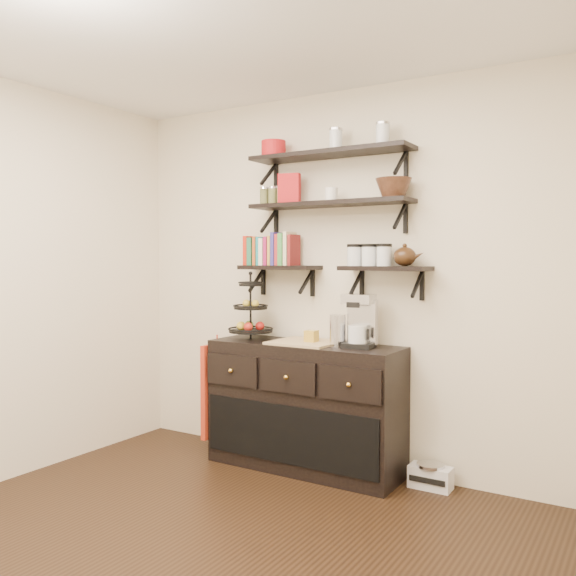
# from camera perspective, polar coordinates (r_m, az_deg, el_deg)

# --- Properties ---
(floor) EXTENTS (3.50, 3.50, 0.00)m
(floor) POSITION_cam_1_polar(r_m,az_deg,el_deg) (3.33, -10.52, -24.01)
(floor) COLOR black
(floor) RESTS_ON ground
(ceiling) EXTENTS (3.50, 3.50, 0.02)m
(ceiling) POSITION_cam_1_polar(r_m,az_deg,el_deg) (3.21, -10.98, 24.67)
(ceiling) COLOR white
(ceiling) RESTS_ON back_wall
(back_wall) EXTENTS (3.50, 0.02, 2.70)m
(back_wall) POSITION_cam_1_polar(r_m,az_deg,el_deg) (4.43, 4.66, 0.81)
(back_wall) COLOR beige
(back_wall) RESTS_ON ground
(right_wall) EXTENTS (0.02, 3.50, 2.70)m
(right_wall) POSITION_cam_1_polar(r_m,az_deg,el_deg) (2.22, 24.91, -1.33)
(right_wall) COLOR beige
(right_wall) RESTS_ON ground
(shelf_top) EXTENTS (1.20, 0.27, 0.23)m
(shelf_top) POSITION_cam_1_polar(r_m,az_deg,el_deg) (4.38, 3.91, 12.38)
(shelf_top) COLOR black
(shelf_top) RESTS_ON back_wall
(shelf_mid) EXTENTS (1.20, 0.27, 0.23)m
(shelf_mid) POSITION_cam_1_polar(r_m,az_deg,el_deg) (4.33, 3.90, 7.81)
(shelf_mid) COLOR black
(shelf_mid) RESTS_ON back_wall
(shelf_low_left) EXTENTS (0.60, 0.25, 0.23)m
(shelf_low_left) POSITION_cam_1_polar(r_m,az_deg,el_deg) (4.54, -0.75, 1.85)
(shelf_low_left) COLOR black
(shelf_low_left) RESTS_ON back_wall
(shelf_low_right) EXTENTS (0.60, 0.25, 0.23)m
(shelf_low_right) POSITION_cam_1_polar(r_m,az_deg,el_deg) (4.15, 9.11, 1.73)
(shelf_low_right) COLOR black
(shelf_low_right) RESTS_ON back_wall
(cookbooks) EXTENTS (0.43, 0.15, 0.26)m
(cookbooks) POSITION_cam_1_polar(r_m,az_deg,el_deg) (4.56, -1.32, 3.58)
(cookbooks) COLOR red
(cookbooks) RESTS_ON shelf_low_left
(glass_canisters) EXTENTS (0.32, 0.10, 0.13)m
(glass_canisters) POSITION_cam_1_polar(r_m,az_deg,el_deg) (4.19, 7.59, 2.94)
(glass_canisters) COLOR silver
(glass_canisters) RESTS_ON shelf_low_right
(sideboard) EXTENTS (1.40, 0.50, 0.92)m
(sideboard) POSITION_cam_1_polar(r_m,az_deg,el_deg) (4.42, 1.60, -10.96)
(sideboard) COLOR black
(sideboard) RESTS_ON floor
(fruit_stand) EXTENTS (0.33, 0.33, 0.48)m
(fruit_stand) POSITION_cam_1_polar(r_m,az_deg,el_deg) (4.56, -3.47, -2.70)
(fruit_stand) COLOR black
(fruit_stand) RESTS_ON sideboard
(candle) EXTENTS (0.08, 0.08, 0.08)m
(candle) POSITION_cam_1_polar(r_m,az_deg,el_deg) (4.30, 2.21, -4.51)
(candle) COLOR #B08928
(candle) RESTS_ON sideboard
(coffee_maker) EXTENTS (0.22, 0.21, 0.36)m
(coffee_maker) POSITION_cam_1_polar(r_m,az_deg,el_deg) (4.14, 6.78, -3.18)
(coffee_maker) COLOR black
(coffee_maker) RESTS_ON sideboard
(thermal_carafe) EXTENTS (0.11, 0.11, 0.22)m
(thermal_carafe) POSITION_cam_1_polar(r_m,az_deg,el_deg) (4.17, 4.67, -3.99)
(thermal_carafe) COLOR silver
(thermal_carafe) RESTS_ON sideboard
(apron) EXTENTS (0.04, 0.30, 0.70)m
(apron) POSITION_cam_1_polar(r_m,az_deg,el_deg) (4.72, -6.82, -9.44)
(apron) COLOR #AB2C12
(apron) RESTS_ON sideboard
(radio) EXTENTS (0.27, 0.18, 0.16)m
(radio) POSITION_cam_1_polar(r_m,az_deg,el_deg) (4.26, 13.19, -16.76)
(radio) COLOR silver
(radio) RESTS_ON floor
(recipe_box) EXTENTS (0.17, 0.10, 0.22)m
(recipe_box) POSITION_cam_1_polar(r_m,az_deg,el_deg) (4.50, 0.12, 9.26)
(recipe_box) COLOR #AD1317
(recipe_box) RESTS_ON shelf_mid
(walnut_bowl) EXTENTS (0.24, 0.24, 0.13)m
(walnut_bowl) POSITION_cam_1_polar(r_m,az_deg,el_deg) (4.14, 9.85, 9.18)
(walnut_bowl) COLOR black
(walnut_bowl) RESTS_ON shelf_mid
(ramekins) EXTENTS (0.09, 0.09, 0.10)m
(ramekins) POSITION_cam_1_polar(r_m,az_deg,el_deg) (4.33, 4.08, 8.70)
(ramekins) COLOR white
(ramekins) RESTS_ON shelf_mid
(teapot) EXTENTS (0.20, 0.15, 0.15)m
(teapot) POSITION_cam_1_polar(r_m,az_deg,el_deg) (4.10, 10.86, 3.07)
(teapot) COLOR #331E0F
(teapot) RESTS_ON shelf_low_right
(red_pot) EXTENTS (0.18, 0.18, 0.12)m
(red_pot) POSITION_cam_1_polar(r_m,az_deg,el_deg) (4.62, -1.36, 12.86)
(red_pot) COLOR #AD1317
(red_pot) RESTS_ON shelf_top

